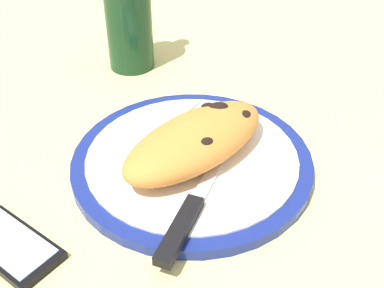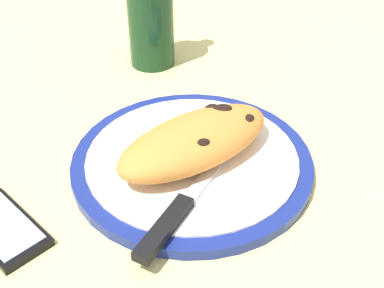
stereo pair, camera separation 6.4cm
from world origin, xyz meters
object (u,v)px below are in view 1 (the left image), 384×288
object	(u,v)px
plate	(192,162)
fork	(155,132)
knife	(191,209)
wine_bottle	(128,13)
smartphone	(8,244)
calzone	(198,139)

from	to	relation	value
plate	fork	distance (cm)	7.34
fork	knife	xyz separation A→B (cm)	(8.35, 13.88, 0.29)
fork	wine_bottle	xyz separation A→B (cm)	(-13.86, -19.08, 7.84)
wine_bottle	smartphone	bearing A→B (deg)	27.63
plate	fork	xyz separation A→B (cm)	(-0.46, -7.23, 1.14)
knife	plate	bearing A→B (deg)	-139.91
knife	smartphone	bearing A→B (deg)	-39.24
plate	fork	bearing A→B (deg)	-93.64
fork	smartphone	size ratio (longest dim) A/B	1.25
calzone	smartphone	size ratio (longest dim) A/B	1.77
fork	knife	distance (cm)	16.20
smartphone	wine_bottle	distance (cm)	44.02
knife	wine_bottle	bearing A→B (deg)	-123.98
plate	smartphone	bearing A→B (deg)	-14.95
calzone	wine_bottle	world-z (taller)	wine_bottle
plate	knife	size ratio (longest dim) A/B	1.33
smartphone	wine_bottle	bearing A→B (deg)	-152.37
plate	wine_bottle	distance (cm)	31.27
knife	smartphone	size ratio (longest dim) A/B	1.83
plate	fork	size ratio (longest dim) A/B	1.94
fork	smartphone	xyz separation A→B (cm)	(24.27, 0.87, -1.45)
plate	calzone	distance (cm)	3.80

